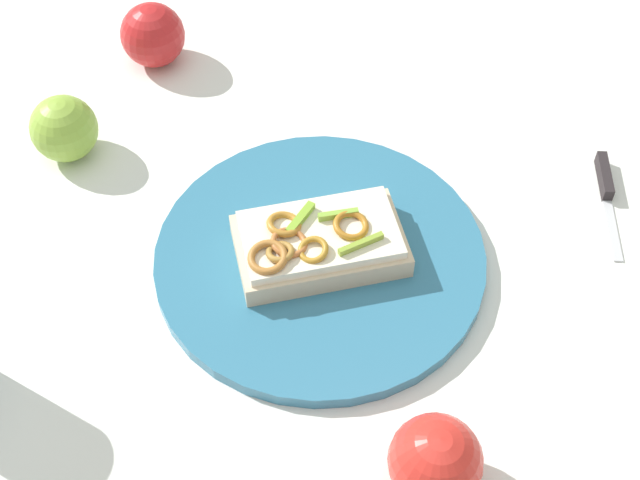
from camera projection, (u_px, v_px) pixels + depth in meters
The scene contains 7 objects.
ground_plane at pixel (320, 262), 0.87m from camera, with size 2.00×2.00×0.00m, color white.
plate at pixel (320, 258), 0.86m from camera, with size 0.31×0.31×0.01m, color teal.
sandwich at pixel (318, 243), 0.84m from camera, with size 0.10×0.16×0.04m.
apple_1 at pixel (435, 461), 0.70m from camera, with size 0.07×0.07×0.07m, color red.
apple_2 at pixel (64, 129), 0.93m from camera, with size 0.07×0.07×0.07m, color #8EB53C.
apple_3 at pixel (153, 35), 1.02m from camera, with size 0.07×0.07×0.07m, color red.
knife at pixel (606, 189), 0.92m from camera, with size 0.13×0.04×0.02m.
Camera 1 is at (-0.52, 0.09, 0.69)m, focal length 50.78 mm.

